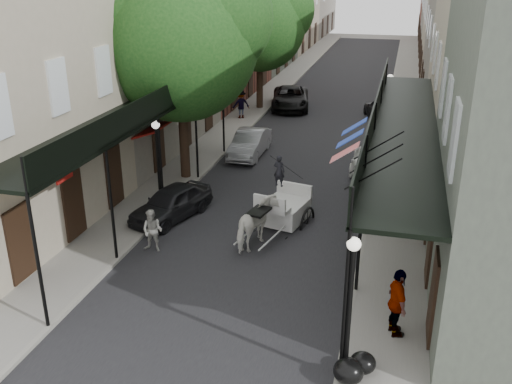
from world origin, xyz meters
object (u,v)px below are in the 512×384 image
Objects in this scene: tree_near at (189,35)px; lamppost_right_far at (388,107)px; lamppost_right_near at (349,307)px; car_left_near at (171,203)px; car_right_far at (381,109)px; pedestrian_sidewalk_left at (241,104)px; car_left_mid at (250,143)px; pedestrian_walking at (153,231)px; tree_far at (266,21)px; pedestrian_sidewalk_right at (397,303)px; horse at (258,224)px; lamppost_left at (158,165)px; carriage at (289,191)px; car_left_far at (290,98)px; car_right_near at (370,158)px.

tree_near is 12.24m from lamppost_right_far.
tree_near is 15.39m from lamppost_right_near.
lamppost_right_far is (8.30, 7.82, -4.44)m from tree_near.
car_right_far is (7.13, 17.60, 0.00)m from car_left_near.
pedestrian_sidewalk_left reaches higher than car_left_mid.
lamppost_right_far reaches higher than pedestrian_walking.
pedestrian_sidewalk_right is at bearing -68.66° from tree_far.
tree_near reaches higher than horse.
lamppost_right_near and lamppost_left have the same top height.
tree_far is at bearing 119.08° from carriage.
lamppost_right_near is 1.80× the size of horse.
lamppost_right_far reaches higher than car_left_far.
pedestrian_walking is at bearing -63.44° from car_left_near.
car_left_near is (-0.43, 2.70, -0.11)m from pedestrian_walking.
lamppost_right_far is 4.97m from car_right_near.
lamppost_right_near is 0.97× the size of car_left_near.
pedestrian_walking is (-7.20, 5.00, -1.28)m from lamppost_right_near.
car_left_near is (-8.72, 5.70, -0.44)m from pedestrian_sidewalk_right.
horse is (4.53, -5.97, -5.62)m from tree_near.
pedestrian_sidewalk_left reaches higher than pedestrian_walking.
car_left_near is at bearing 46.66° from car_right_near.
lamppost_left is 1.91× the size of pedestrian_sidewalk_right.
lamppost_right_far is (8.35, -6.18, -3.79)m from tree_far.
car_left_far is (-6.70, 26.66, -1.32)m from lamppost_right_near.
horse is at bearing 71.85° from pedestrian_sidewalk_left.
pedestrian_walking is 21.66m from car_left_far.
lamppost_right_near is at bearing 75.74° from pedestrian_sidewalk_left.
pedestrian_sidewalk_right is 0.51× the size of car_right_far.
car_left_far reaches higher than car_right_far.
tree_near is at bearing 21.56° from car_right_near.
pedestrian_sidewalk_left is 8.99m from car_right_far.
car_left_near is at bearing -87.77° from tree_far.
pedestrian_walking is 0.29× the size of car_left_far.
car_left_far is at bearing 85.40° from lamppost_left.
car_left_near is at bearing 134.72° from lamppost_right_near.
pedestrian_sidewalk_left is (-5.39, 16.69, 0.15)m from horse.
car_left_near is 0.91× the size of car_right_near.
lamppost_right_far is 7.92m from car_left_mid.
pedestrian_sidewalk_left reaches higher than car_left_near.
pedestrian_sidewalk_left is 11.55m from car_right_near.
horse is at bearing -92.02° from car_left_far.
car_left_far is at bearing -69.36° from horse.
pedestrian_walking is at bearing -81.30° from tree_near.
car_left_mid is at bearing -6.79° from car_right_near.
pedestrian_sidewalk_right is (1.10, -18.00, -0.96)m from lamppost_right_far.
car_right_near is 1.10× the size of car_right_far.
pedestrian_sidewalk_left is at bearing 125.52° from carriage.
car_left_far is at bearing 16.29° from tree_far.
pedestrian_sidewalk_left is at bearing -41.49° from car_right_near.
lamppost_right_near is 2.43× the size of pedestrian_walking.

